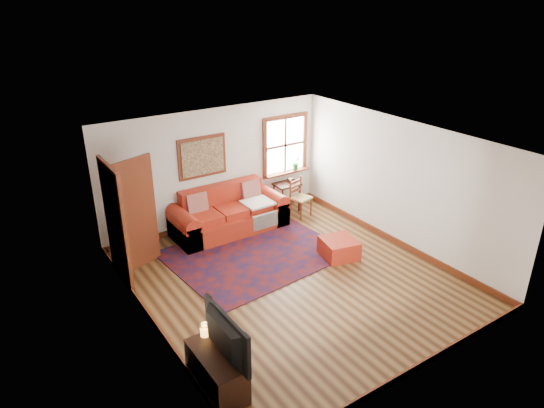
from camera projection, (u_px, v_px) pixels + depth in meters
ground at (292, 279)px, 8.47m from camera, size 5.50×5.50×0.00m
room_envelope at (293, 191)px, 7.82m from camera, size 5.04×5.54×2.52m
window at (287, 151)px, 10.91m from camera, size 1.18×0.20×1.38m
doorway at (127, 217)px, 8.28m from camera, size 0.89×1.08×2.14m
framed_artwork at (202, 157)px, 9.76m from camera, size 1.05×0.07×0.85m
persian_rug at (254, 253)px, 9.29m from camera, size 3.27×2.71×0.02m
red_leather_sofa at (229, 216)px, 10.10m from camera, size 2.38×0.98×0.93m
red_ottoman at (339, 248)px, 9.13m from camera, size 0.74×0.74×0.35m
side_table at (287, 188)px, 10.89m from camera, size 0.56×0.42×0.67m
ladder_back_chair at (299, 196)px, 10.71m from camera, size 0.48×0.46×0.86m
media_cabinet at (217, 371)px, 6.05m from camera, size 0.43×0.96×0.53m
television at (219, 338)px, 5.77m from camera, size 0.14×1.04×0.60m
candle_hurricane at (205, 330)px, 6.23m from camera, size 0.12×0.12×0.18m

